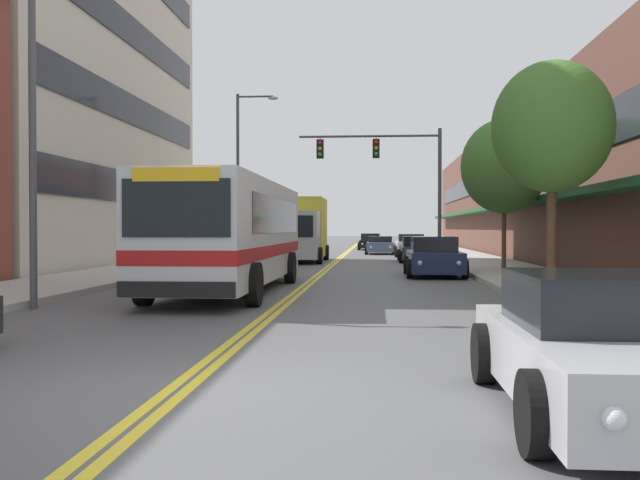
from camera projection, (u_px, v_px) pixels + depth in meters
ground_plane at (342, 256)px, 44.79m from camera, size 240.00×240.00×0.00m
sidewalk_left at (227, 255)px, 45.36m from camera, size 3.62×106.00×0.17m
sidewalk_right at (459, 255)px, 44.21m from camera, size 3.62×106.00×0.17m
centre_line at (342, 256)px, 44.79m from camera, size 0.34×106.00×0.01m
office_tower_left at (12, 36)px, 34.24m from camera, size 12.08×21.83×22.08m
storefront_row_right at (559, 191)px, 43.67m from camera, size 9.10×68.00×8.07m
city_bus at (233, 230)px, 19.90m from camera, size 2.82×11.14×3.03m
car_beige_parked_left_near at (256, 250)px, 38.84m from camera, size 2.05×4.67×1.26m
car_champagne_parked_left_far at (223, 255)px, 30.09m from camera, size 2.00×4.18×1.40m
car_silver_parked_right_foreground at (610, 349)px, 6.72m from camera, size 2.18×4.39×1.33m
car_navy_parked_right_mid at (434, 258)px, 26.22m from camera, size 2.12×4.48×1.45m
car_white_parked_right_far at (411, 246)px, 44.58m from camera, size 2.04×4.70×1.40m
car_dark_grey_parked_right_end at (417, 250)px, 37.41m from camera, size 1.98×4.56×1.34m
car_black_moving_lead at (370, 242)px, 58.97m from camera, size 2.03×4.36×1.34m
car_slate_blue_moving_second at (380, 246)px, 48.99m from camera, size 2.09×4.30×1.22m
box_truck at (299, 229)px, 37.50m from camera, size 2.82×6.67×3.38m
traffic_signal_mast at (391, 167)px, 34.44m from camera, size 6.90×0.38×6.58m
street_lamp_left_near at (46, 105)px, 15.42m from camera, size 2.12×0.28×7.44m
street_lamp_left_far at (243, 163)px, 38.35m from camera, size 2.29×0.28×9.00m
street_tree_right_mid at (552, 127)px, 18.45m from camera, size 3.10×3.10×5.94m
street_tree_right_far at (504, 166)px, 27.46m from camera, size 3.32×3.32×5.82m
fire_hydrant at (575, 290)px, 13.65m from camera, size 0.35×0.27×0.82m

